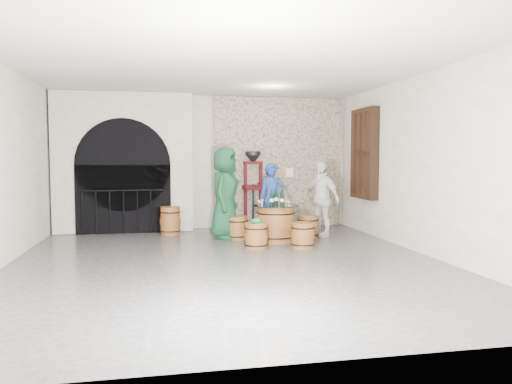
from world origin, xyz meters
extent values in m
plane|color=#2E2E31|center=(0.00, 0.00, 0.00)|extent=(8.00, 8.00, 0.00)
plane|color=beige|center=(0.00, 4.00, 1.60)|extent=(8.00, 0.00, 8.00)
plane|color=beige|center=(0.00, -4.00, 1.60)|extent=(8.00, 0.00, 8.00)
plane|color=beige|center=(3.50, 0.00, 1.60)|extent=(0.00, 8.00, 8.00)
plane|color=beige|center=(0.00, 0.00, 3.20)|extent=(8.00, 8.00, 0.00)
cube|color=#B2A68E|center=(1.80, 3.94, 1.60)|extent=(3.20, 0.12, 3.18)
cube|color=beige|center=(-1.90, 3.75, 1.60)|extent=(3.10, 0.50, 3.18)
cube|color=black|center=(-1.90, 3.48, 0.78)|extent=(2.10, 0.03, 1.55)
cylinder|color=black|center=(-1.90, 3.48, 1.55)|extent=(2.10, 0.03, 2.10)
cylinder|color=black|center=(-1.90, 3.42, 0.98)|extent=(1.79, 0.04, 0.04)
cylinder|color=black|center=(-2.79, 3.42, 0.49)|extent=(0.02, 0.02, 0.98)
cylinder|color=black|center=(-2.50, 3.42, 0.49)|extent=(0.02, 0.02, 0.98)
cylinder|color=black|center=(-2.20, 3.42, 0.49)|extent=(0.02, 0.02, 0.98)
cylinder|color=black|center=(-1.90, 3.42, 0.49)|extent=(0.02, 0.02, 0.98)
cylinder|color=black|center=(-1.60, 3.42, 0.49)|extent=(0.02, 0.02, 0.98)
cylinder|color=black|center=(-1.31, 3.42, 0.49)|extent=(0.02, 0.02, 0.98)
cylinder|color=black|center=(-1.01, 3.42, 0.49)|extent=(0.02, 0.02, 0.98)
cube|color=black|center=(3.39, 2.40, 1.80)|extent=(0.20, 1.10, 2.00)
cube|color=black|center=(3.34, 2.40, 1.80)|extent=(0.06, 0.88, 1.76)
cube|color=black|center=(3.37, 2.40, 1.80)|extent=(0.22, 0.92, 0.06)
cube|color=black|center=(3.37, 2.11, 1.80)|extent=(0.22, 0.06, 1.80)
cube|color=black|center=(3.37, 2.40, 1.80)|extent=(0.22, 0.06, 1.80)
cube|color=black|center=(3.37, 2.69, 1.80)|extent=(0.22, 0.06, 1.80)
cylinder|color=brown|center=(1.23, 1.80, 0.35)|extent=(0.75, 0.75, 0.71)
cylinder|color=brown|center=(1.23, 1.80, 0.35)|extent=(0.80, 0.80, 0.16)
torus|color=black|center=(1.23, 1.80, 0.11)|extent=(0.80, 0.80, 0.02)
torus|color=black|center=(1.23, 1.80, 0.59)|extent=(0.80, 0.80, 0.02)
cylinder|color=brown|center=(1.23, 1.80, 0.72)|extent=(0.76, 0.76, 0.02)
cylinder|color=black|center=(1.23, 1.80, 0.74)|extent=(0.97, 0.97, 0.01)
cylinder|color=brown|center=(0.50, 2.24, 0.23)|extent=(0.42, 0.42, 0.46)
cylinder|color=brown|center=(0.50, 2.24, 0.23)|extent=(0.45, 0.45, 0.10)
torus|color=black|center=(0.50, 2.24, 0.07)|extent=(0.46, 0.46, 0.02)
torus|color=black|center=(0.50, 2.24, 0.39)|extent=(0.46, 0.46, 0.02)
cylinder|color=brown|center=(0.50, 2.24, 0.47)|extent=(0.43, 0.43, 0.02)
cylinder|color=brown|center=(1.35, 2.64, 0.23)|extent=(0.42, 0.42, 0.46)
cylinder|color=brown|center=(1.35, 2.64, 0.23)|extent=(0.45, 0.45, 0.10)
torus|color=black|center=(1.35, 2.64, 0.07)|extent=(0.46, 0.46, 0.02)
torus|color=black|center=(1.35, 2.64, 0.39)|extent=(0.46, 0.46, 0.02)
cylinder|color=brown|center=(1.35, 2.64, 0.47)|extent=(0.43, 0.43, 0.02)
cylinder|color=brown|center=(2.01, 2.12, 0.23)|extent=(0.42, 0.42, 0.46)
cylinder|color=brown|center=(2.01, 2.12, 0.23)|extent=(0.45, 0.45, 0.10)
torus|color=black|center=(2.01, 2.12, 0.07)|extent=(0.46, 0.46, 0.02)
torus|color=black|center=(2.01, 2.12, 0.39)|extent=(0.46, 0.46, 0.02)
cylinder|color=brown|center=(2.01, 2.12, 0.47)|extent=(0.43, 0.43, 0.02)
cylinder|color=brown|center=(1.58, 1.03, 0.23)|extent=(0.42, 0.42, 0.46)
cylinder|color=brown|center=(1.58, 1.03, 0.23)|extent=(0.45, 0.45, 0.10)
torus|color=black|center=(1.58, 1.03, 0.07)|extent=(0.46, 0.46, 0.02)
torus|color=black|center=(1.58, 1.03, 0.39)|extent=(0.46, 0.46, 0.02)
cylinder|color=brown|center=(1.58, 1.03, 0.47)|extent=(0.43, 0.43, 0.02)
cylinder|color=brown|center=(0.70, 1.14, 0.23)|extent=(0.42, 0.42, 0.46)
cylinder|color=brown|center=(0.70, 1.14, 0.23)|extent=(0.45, 0.45, 0.10)
torus|color=black|center=(0.70, 1.14, 0.07)|extent=(0.46, 0.46, 0.02)
torus|color=black|center=(0.70, 1.14, 0.39)|extent=(0.46, 0.46, 0.02)
cylinder|color=brown|center=(0.70, 1.14, 0.47)|extent=(0.43, 0.43, 0.02)
ellipsoid|color=#0B7F3B|center=(0.70, 1.14, 0.52)|extent=(0.18, 0.18, 0.10)
cylinder|color=#0B7F3B|center=(0.78, 1.11, 0.48)|extent=(0.12, 0.12, 0.01)
imported|color=#103C22|center=(0.26, 2.38, 0.96)|extent=(0.93, 1.10, 1.92)
imported|color=navy|center=(1.38, 2.84, 0.79)|extent=(0.59, 0.40, 1.59)
imported|color=silver|center=(2.35, 2.25, 0.82)|extent=(0.82, 1.03, 1.64)
cylinder|color=black|center=(1.14, 1.79, 0.86)|extent=(0.07, 0.07, 0.22)
cylinder|color=white|center=(1.14, 1.79, 0.85)|extent=(0.08, 0.08, 0.06)
cone|color=black|center=(1.14, 1.79, 0.98)|extent=(0.07, 0.07, 0.05)
cylinder|color=black|center=(1.14, 1.79, 1.04)|extent=(0.03, 0.03, 0.07)
cylinder|color=black|center=(1.35, 1.74, 0.86)|extent=(0.07, 0.07, 0.22)
cylinder|color=white|center=(1.35, 1.74, 0.85)|extent=(0.08, 0.08, 0.06)
cone|color=black|center=(1.35, 1.74, 0.98)|extent=(0.07, 0.07, 0.05)
cylinder|color=black|center=(1.35, 1.74, 1.04)|extent=(0.03, 0.03, 0.07)
cylinder|color=black|center=(1.28, 2.00, 0.86)|extent=(0.07, 0.07, 0.22)
cylinder|color=white|center=(1.28, 2.00, 0.85)|extent=(0.08, 0.08, 0.06)
cone|color=black|center=(1.28, 2.00, 0.98)|extent=(0.07, 0.07, 0.05)
cylinder|color=black|center=(1.28, 2.00, 1.04)|extent=(0.03, 0.03, 0.07)
cylinder|color=brown|center=(-0.88, 3.07, 0.30)|extent=(0.43, 0.43, 0.61)
cylinder|color=brown|center=(-0.88, 3.07, 0.30)|extent=(0.46, 0.46, 0.13)
torus|color=black|center=(-0.88, 3.07, 0.10)|extent=(0.47, 0.47, 0.02)
torus|color=black|center=(-0.88, 3.07, 0.51)|extent=(0.47, 0.47, 0.02)
cylinder|color=brown|center=(-0.88, 3.07, 0.62)|extent=(0.44, 0.44, 0.02)
cube|color=#440B13|center=(1.10, 3.64, 0.05)|extent=(0.58, 0.51, 0.10)
cube|color=#440B13|center=(1.10, 3.64, 1.00)|extent=(0.51, 0.38, 0.12)
cube|color=#440B13|center=(1.10, 3.64, 1.59)|extent=(0.48, 0.21, 0.07)
cylinder|color=black|center=(1.10, 3.64, 0.59)|extent=(0.06, 0.06, 0.98)
cylinder|color=black|center=(1.10, 3.64, 1.82)|extent=(0.37, 0.37, 0.09)
cone|color=black|center=(1.10, 3.64, 1.70)|extent=(0.37, 0.37, 0.20)
cube|color=#440B13|center=(0.91, 3.60, 0.84)|extent=(0.08, 0.08, 1.57)
cube|color=#440B13|center=(1.29, 3.68, 0.84)|extent=(0.08, 0.08, 1.57)
cylinder|color=#440B13|center=(1.39, 3.66, 1.23)|extent=(0.42, 0.12, 0.31)
cube|color=silver|center=(2.05, 3.86, 1.35)|extent=(0.18, 0.10, 0.22)
camera|label=1|loc=(-1.02, -7.76, 1.70)|focal=34.00mm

